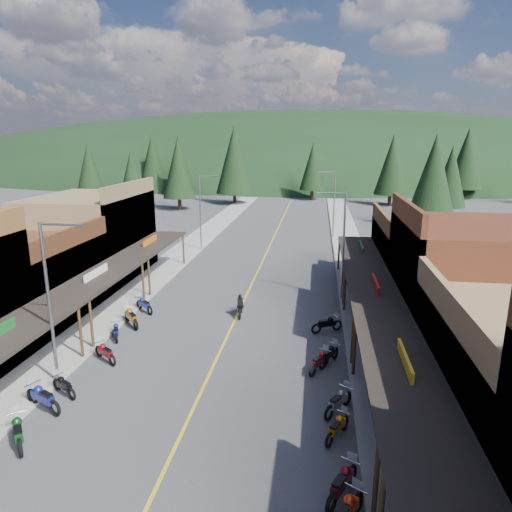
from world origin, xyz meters
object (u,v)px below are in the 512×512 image
at_px(streetlight_1, 202,209).
at_px(bike_east_7, 329,354).
at_px(streetlight_3, 333,201).
at_px(pedestrian_east_a, 391,394).
at_px(streetlight_2, 342,241).
at_px(bike_west_8, 131,316).
at_px(shop_east_2, 467,284).
at_px(pine_7, 152,159).
at_px(bike_west_6, 105,352).
at_px(pine_11, 434,174).
at_px(bike_west_4, 43,397).
at_px(bike_east_8, 327,323).
at_px(rider_on_bike, 241,307).
at_px(pine_10, 178,169).
at_px(pine_3, 313,166).
at_px(pine_4, 392,165).
at_px(bike_east_4, 337,426).
at_px(bike_east_6, 319,361).
at_px(bike_west_5, 64,385).
at_px(bike_west_3, 18,431).
at_px(shop_west_3, 93,237).
at_px(pine_5, 467,158).
at_px(pine_2, 234,160).
at_px(bike_east_3, 342,482).
at_px(pine_8, 132,179).
at_px(bike_east_5, 338,400).
at_px(shop_east_3, 427,259).
at_px(streetlight_0, 51,297).
at_px(shop_west_2, 24,281).
at_px(pine_1, 179,161).
at_px(bike_west_7, 116,330).
at_px(bike_west_9, 144,304).
at_px(pedestrian_east_b, 356,269).

bearing_deg(streetlight_1, bike_east_7, -61.81).
bearing_deg(streetlight_3, pedestrian_east_a, -87.52).
bearing_deg(streetlight_2, bike_west_8, -153.04).
height_order(shop_east_2, pine_7, pine_7).
bearing_deg(bike_west_6, bike_west_8, 42.58).
height_order(pine_11, bike_west_8, pine_11).
distance_m(shop_east_2, streetlight_3, 29.13).
relative_size(streetlight_1, bike_west_4, 3.44).
bearing_deg(bike_east_7, bike_west_4, -126.36).
relative_size(bike_east_8, rider_on_bike, 0.97).
height_order(pine_10, pedestrian_east_a, pine_10).
relative_size(pine_3, pine_7, 0.88).
xyz_separation_m(pine_4, bike_east_8, (-12.03, -58.07, -6.65)).
distance_m(bike_east_4, bike_east_6, 5.47).
relative_size(bike_west_5, bike_east_4, 0.98).
bearing_deg(bike_west_3, shop_west_3, 71.40).
xyz_separation_m(pine_10, bike_west_5, (11.77, -56.95, -6.26)).
distance_m(pine_5, bike_east_7, 79.65).
height_order(pine_2, pine_3, pine_2).
distance_m(streetlight_3, bike_east_3, 41.76).
height_order(pine_8, bike_east_5, pine_8).
relative_size(shop_east_3, bike_west_8, 4.73).
xyz_separation_m(bike_east_7, pedestrian_east_a, (2.52, -4.43, 0.47)).
bearing_deg(bike_east_6, streetlight_0, -138.21).
relative_size(streetlight_2, bike_west_4, 3.44).
bearing_deg(pine_2, streetlight_3, -58.81).
relative_size(shop_east_2, pedestrian_east_a, 6.04).
bearing_deg(pine_10, bike_west_8, -76.57).
height_order(shop_west_2, shop_east_3, same).
bearing_deg(rider_on_bike, pine_11, 54.39).
xyz_separation_m(shop_west_2, streetlight_1, (6.80, 20.30, 1.93)).
distance_m(pine_1, pine_10, 20.89).
distance_m(shop_west_2, bike_east_7, 20.25).
xyz_separation_m(pine_2, bike_west_7, (3.52, -58.71, -7.46)).
relative_size(streetlight_1, bike_west_8, 3.47).
bearing_deg(bike_east_4, bike_west_5, -158.68).
height_order(bike_west_5, bike_west_9, bike_west_9).
distance_m(bike_west_7, bike_east_4, 14.88).
bearing_deg(shop_east_2, bike_west_7, -173.22).
relative_size(bike_west_4, bike_west_5, 1.25).
distance_m(streetlight_0, pine_1, 77.94).
bearing_deg(bike_west_3, streetlight_3, 34.09).
bearing_deg(streetlight_3, bike_west_3, -107.80).
bearing_deg(bike_east_4, pine_2, 131.90).
relative_size(pine_2, bike_west_7, 7.53).
bearing_deg(pine_1, bike_east_4, -68.93).
height_order(bike_east_4, bike_east_8, bike_east_8).
bearing_deg(pine_4, bike_west_5, -109.89).
distance_m(streetlight_0, pedestrian_east_a, 15.87).
xyz_separation_m(shop_east_2, pedestrian_east_b, (-5.22, 11.56, -2.54)).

